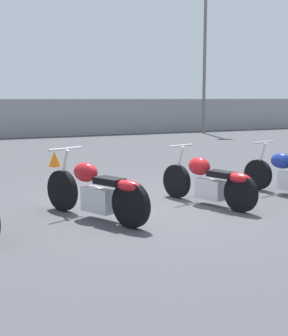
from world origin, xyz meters
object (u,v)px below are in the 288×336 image
light_pole_right (205,49)px  motorcycle_slot_1 (96,191)px  traffic_cone_far (54,159)px  motorcycle_slot_2 (209,181)px

light_pole_right → motorcycle_slot_1: bearing=-128.2°
traffic_cone_far → motorcycle_slot_1: bearing=-99.2°
motorcycle_slot_1 → motorcycle_slot_2: motorcycle_slot_1 is taller
motorcycle_slot_1 → traffic_cone_far: bearing=58.7°
light_pole_right → traffic_cone_far: 13.79m
motorcycle_slot_2 → light_pole_right: bearing=42.2°
light_pole_right → traffic_cone_far: light_pole_right is taller
light_pole_right → motorcycle_slot_1: light_pole_right is taller
motorcycle_slot_1 → traffic_cone_far: size_ratio=5.10×
motorcycle_slot_1 → motorcycle_slot_2: bearing=-20.5°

